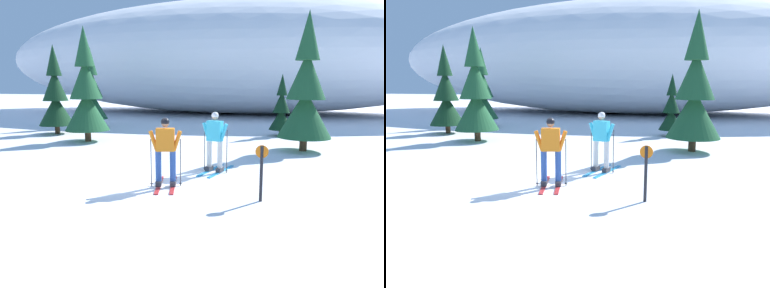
{
  "view_description": "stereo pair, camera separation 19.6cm",
  "coord_description": "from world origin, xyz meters",
  "views": [
    {
      "loc": [
        3.71,
        -8.77,
        2.56
      ],
      "look_at": [
        1.34,
        0.41,
        0.95
      ],
      "focal_mm": 33.93,
      "sensor_mm": 36.0,
      "label": 1
    },
    {
      "loc": [
        3.9,
        -8.72,
        2.56
      ],
      "look_at": [
        1.34,
        0.41,
        0.95
      ],
      "focal_mm": 33.93,
      "sensor_mm": 36.0,
      "label": 2
    }
  ],
  "objects": [
    {
      "name": "pine_tree_center_left",
      "position": [
        -7.19,
        10.24,
        1.9
      ],
      "size": [
        1.76,
        1.76,
        4.55
      ],
      "color": "#47301E",
      "rests_on": "ground"
    },
    {
      "name": "skier_orange_jacket",
      "position": [
        0.9,
        -0.47,
        0.91
      ],
      "size": [
        0.85,
        1.66,
        1.72
      ],
      "color": "red",
      "rests_on": "ground"
    },
    {
      "name": "skier_cyan_jacket",
      "position": [
        1.79,
        1.3,
        0.92
      ],
      "size": [
        0.84,
        1.72,
        1.75
      ],
      "color": "#2893CC",
      "rests_on": "ground"
    },
    {
      "name": "ground_plane",
      "position": [
        0.0,
        0.0,
        0.0
      ],
      "size": [
        120.0,
        120.0,
        0.0
      ],
      "primitive_type": "plane",
      "color": "white"
    },
    {
      "name": "snow_ridge_background",
      "position": [
        -0.74,
        22.08,
        4.52
      ],
      "size": [
        40.02,
        17.95,
        9.04
      ],
      "primitive_type": "ellipsoid",
      "color": "white",
      "rests_on": "ground"
    },
    {
      "name": "pine_tree_center",
      "position": [
        -4.66,
        5.36,
        2.07
      ],
      "size": [
        1.91,
        1.91,
        4.94
      ],
      "color": "#47301E",
      "rests_on": "ground"
    },
    {
      "name": "trail_marker_post",
      "position": [
        3.26,
        -1.04,
        0.71
      ],
      "size": [
        0.28,
        0.07,
        1.24
      ],
      "color": "black",
      "rests_on": "ground"
    },
    {
      "name": "pine_tree_far_left",
      "position": [
        -7.4,
        7.12,
        1.84
      ],
      "size": [
        1.7,
        1.7,
        4.41
      ],
      "color": "#47301E",
      "rests_on": "ground"
    },
    {
      "name": "pine_tree_center_right",
      "position": [
        3.52,
        9.21,
        1.25
      ],
      "size": [
        1.15,
        1.15,
        2.98
      ],
      "color": "#47301E",
      "rests_on": "ground"
    },
    {
      "name": "pine_tree_far_right",
      "position": [
        4.41,
        5.37,
        2.15
      ],
      "size": [
        1.99,
        1.99,
        5.14
      ],
      "color": "#47301E",
      "rests_on": "ground"
    }
  ]
}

